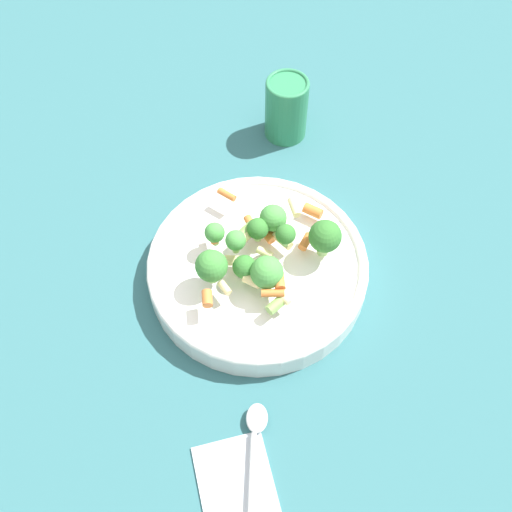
{
  "coord_description": "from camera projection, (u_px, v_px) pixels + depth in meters",
  "views": [
    {
      "loc": [
        -0.0,
        0.43,
        0.71
      ],
      "look_at": [
        0.0,
        0.0,
        0.05
      ],
      "focal_mm": 42.0,
      "sensor_mm": 36.0,
      "label": 1
    }
  ],
  "objects": [
    {
      "name": "ground_plane",
      "position": [
        256.0,
        276.0,
        0.83
      ],
      "size": [
        3.0,
        3.0,
        0.0
      ],
      "primitive_type": "plane",
      "color": "#2D6066"
    },
    {
      "name": "napkin",
      "position": [
        237.0,
        495.0,
        0.67
      ],
      "size": [
        0.11,
        0.15,
        0.01
      ],
      "color": "#B2BCC6",
      "rests_on": "ground_plane"
    },
    {
      "name": "spoon",
      "position": [
        251.0,
        458.0,
        0.68
      ],
      "size": [
        0.03,
        0.2,
        0.01
      ],
      "rotation": [
        0.0,
        0.0,
        10.96
      ],
      "color": "silver",
      "rests_on": "napkin"
    },
    {
      "name": "bowl",
      "position": [
        256.0,
        268.0,
        0.81
      ],
      "size": [
        0.3,
        0.3,
        0.04
      ],
      "color": "white",
      "rests_on": "ground_plane"
    },
    {
      "name": "pasta_salad",
      "position": [
        263.0,
        249.0,
        0.76
      ],
      "size": [
        0.19,
        0.19,
        0.06
      ],
      "color": "#8CB766",
      "rests_on": "bowl"
    },
    {
      "name": "cup",
      "position": [
        285.0,
        108.0,
        0.93
      ],
      "size": [
        0.07,
        0.07,
        0.1
      ],
      "color": "#2D7F51",
      "rests_on": "ground_plane"
    }
  ]
}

